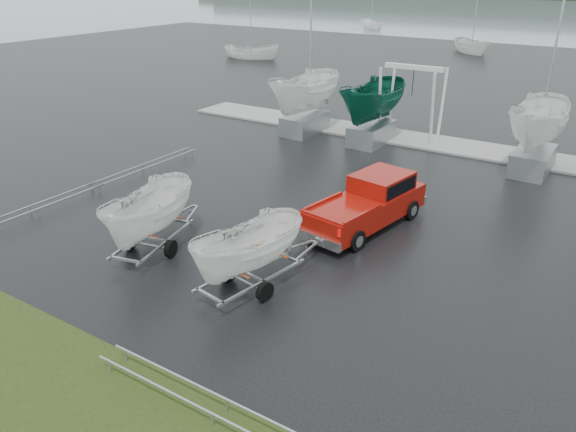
{
  "coord_description": "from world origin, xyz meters",
  "views": [
    {
      "loc": [
        10.29,
        -16.54,
        9.01
      ],
      "look_at": [
        0.85,
        -1.87,
        1.2
      ],
      "focal_mm": 35.0,
      "sensor_mm": 36.0,
      "label": 1
    }
  ],
  "objects_px": {
    "pickup_truck": "(370,201)",
    "boat_hoist": "(412,92)",
    "trailer_parked": "(146,174)",
    "trailer_hitched": "(248,210)"
  },
  "relations": [
    {
      "from": "trailer_hitched",
      "to": "boat_hoist",
      "type": "height_order",
      "value": "trailer_hitched"
    },
    {
      "from": "trailer_hitched",
      "to": "trailer_parked",
      "type": "distance_m",
      "value": 4.29
    },
    {
      "from": "trailer_hitched",
      "to": "trailer_parked",
      "type": "relative_size",
      "value": 0.92
    },
    {
      "from": "pickup_truck",
      "to": "trailer_parked",
      "type": "bearing_deg",
      "value": -122.05
    },
    {
      "from": "boat_hoist",
      "to": "trailer_parked",
      "type": "bearing_deg",
      "value": -97.37
    },
    {
      "from": "pickup_truck",
      "to": "trailer_parked",
      "type": "distance_m",
      "value": 8.23
    },
    {
      "from": "pickup_truck",
      "to": "boat_hoist",
      "type": "relative_size",
      "value": 1.41
    },
    {
      "from": "pickup_truck",
      "to": "trailer_parked",
      "type": "relative_size",
      "value": 1.12
    },
    {
      "from": "pickup_truck",
      "to": "trailer_hitched",
      "type": "height_order",
      "value": "trailer_hitched"
    },
    {
      "from": "pickup_truck",
      "to": "trailer_hitched",
      "type": "xyz_separation_m",
      "value": [
        -1.04,
        -6.19,
        1.63
      ]
    }
  ]
}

